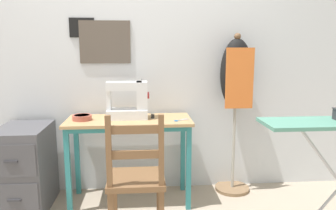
# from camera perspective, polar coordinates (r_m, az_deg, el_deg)

# --- Properties ---
(wall_back) EXTENTS (10.00, 0.07, 2.55)m
(wall_back) POSITION_cam_1_polar(r_m,az_deg,el_deg) (3.03, -6.82, 8.67)
(wall_back) COLOR silver
(wall_back) RESTS_ON ground_plane
(sewing_table) EXTENTS (1.06, 0.46, 0.74)m
(sewing_table) POSITION_cam_1_polar(r_m,az_deg,el_deg) (2.82, -6.76, -4.66)
(sewing_table) COLOR tan
(sewing_table) RESTS_ON ground_plane
(sewing_machine) EXTENTS (0.36, 0.19, 0.34)m
(sewing_machine) POSITION_cam_1_polar(r_m,az_deg,el_deg) (2.80, -6.66, 0.66)
(sewing_machine) COLOR white
(sewing_machine) RESTS_ON sewing_table
(fabric_bowl) EXTENTS (0.16, 0.16, 0.04)m
(fabric_bowl) POSITION_cam_1_polar(r_m,az_deg,el_deg) (2.83, -14.74, -2.09)
(fabric_bowl) COLOR #B25647
(fabric_bowl) RESTS_ON sewing_table
(scissors) EXTENTS (0.14, 0.11, 0.01)m
(scissors) POSITION_cam_1_polar(r_m,az_deg,el_deg) (2.73, 2.01, -2.67)
(scissors) COLOR silver
(scissors) RESTS_ON sewing_table
(thread_spool_near_machine) EXTENTS (0.04, 0.04, 0.04)m
(thread_spool_near_machine) POSITION_cam_1_polar(r_m,az_deg,el_deg) (2.80, -2.68, -1.94)
(thread_spool_near_machine) COLOR black
(thread_spool_near_machine) RESTS_ON sewing_table
(wooden_chair) EXTENTS (0.40, 0.38, 0.92)m
(wooden_chair) POSITION_cam_1_polar(r_m,az_deg,el_deg) (2.36, -5.58, -12.76)
(wooden_chair) COLOR brown
(wooden_chair) RESTS_ON ground_plane
(filing_cabinet) EXTENTS (0.39, 0.57, 0.70)m
(filing_cabinet) POSITION_cam_1_polar(r_m,az_deg,el_deg) (3.03, -23.58, -9.98)
(filing_cabinet) COLOR #4C4C51
(filing_cabinet) RESTS_ON ground_plane
(dress_form) EXTENTS (0.32, 0.32, 1.47)m
(dress_form) POSITION_cam_1_polar(r_m,az_deg,el_deg) (3.02, 11.74, 3.70)
(dress_form) COLOR #846647
(dress_form) RESTS_ON ground_plane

